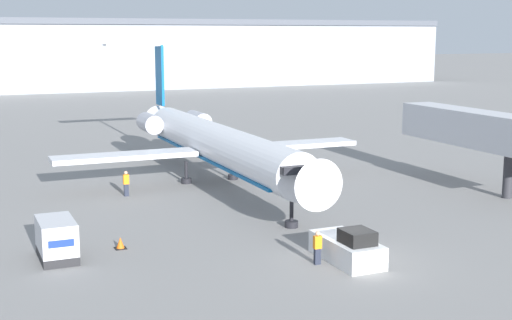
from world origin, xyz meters
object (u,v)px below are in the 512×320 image
(pushback_tug, at_px, (347,248))
(worker_by_wing, at_px, (126,183))
(airplane_main, at_px, (213,141))
(luggage_cart, at_px, (57,239))
(traffic_cone_left, at_px, (120,243))
(jet_bridge, at_px, (480,130))
(worker_near_tug, at_px, (317,247))

(pushback_tug, relative_size, worker_by_wing, 2.48)
(airplane_main, distance_m, luggage_cart, 20.09)
(traffic_cone_left, bearing_deg, luggage_cart, -172.04)
(airplane_main, xyz_separation_m, luggage_cart, (-13.82, -14.40, -2.24))
(luggage_cart, bearing_deg, pushback_tug, -24.72)
(traffic_cone_left, bearing_deg, airplane_main, 53.14)
(worker_by_wing, distance_m, jet_bridge, 26.05)
(pushback_tug, height_order, worker_near_tug, pushback_tug)
(luggage_cart, xyz_separation_m, worker_by_wing, (6.60, 12.77, -0.08))
(luggage_cart, xyz_separation_m, traffic_cone_left, (3.38, 0.47, -0.74))
(airplane_main, relative_size, worker_near_tug, 19.24)
(worker_by_wing, bearing_deg, worker_near_tug, -74.42)
(pushback_tug, relative_size, worker_near_tug, 2.63)
(jet_bridge, bearing_deg, worker_by_wing, 161.88)
(worker_by_wing, distance_m, traffic_cone_left, 12.73)
(luggage_cart, bearing_deg, airplane_main, 46.18)
(pushback_tug, distance_m, traffic_cone_left, 12.16)
(worker_near_tug, xyz_separation_m, jet_bridge, (19.27, 10.84, 3.56))
(traffic_cone_left, xyz_separation_m, jet_bridge, (27.76, 4.27, 4.16))
(jet_bridge, bearing_deg, worker_near_tug, -150.65)
(luggage_cart, relative_size, jet_bridge, 0.22)
(traffic_cone_left, bearing_deg, jet_bridge, 8.76)
(airplane_main, distance_m, traffic_cone_left, 17.67)
(pushback_tug, bearing_deg, worker_near_tug, 175.29)
(pushback_tug, xyz_separation_m, jet_bridge, (17.62, 10.97, 3.76))
(jet_bridge, bearing_deg, airplane_main, 150.85)
(worker_by_wing, bearing_deg, luggage_cart, -117.34)
(airplane_main, bearing_deg, worker_near_tug, -95.46)
(airplane_main, distance_m, worker_near_tug, 20.72)
(jet_bridge, bearing_deg, traffic_cone_left, -171.24)
(pushback_tug, bearing_deg, jet_bridge, 31.92)
(airplane_main, xyz_separation_m, jet_bridge, (17.31, -9.66, 1.17))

